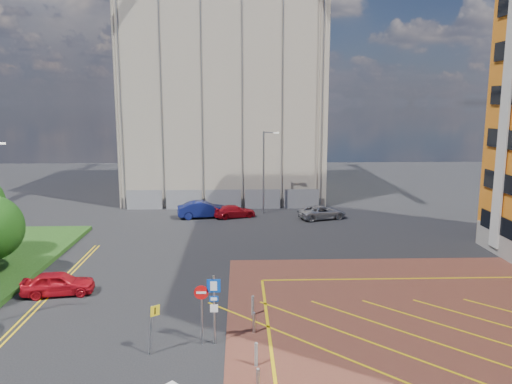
{
  "coord_description": "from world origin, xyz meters",
  "views": [
    {
      "loc": [
        1.66,
        -19.87,
        10.65
      ],
      "look_at": [
        2.49,
        4.79,
        6.24
      ],
      "focal_mm": 35.0,
      "sensor_mm": 36.0,
      "label": 1
    }
  ],
  "objects_px": {
    "car_silver_back": "(322,212)",
    "sign_cluster": "(209,303)",
    "car_blue_back": "(203,209)",
    "lamp_back": "(264,169)",
    "car_red_left": "(58,283)",
    "warning_sign": "(152,323)",
    "car_red_back": "(234,211)"
  },
  "relations": [
    {
      "from": "warning_sign",
      "to": "car_silver_back",
      "type": "relative_size",
      "value": 0.5
    },
    {
      "from": "car_red_left",
      "to": "lamp_back",
      "type": "bearing_deg",
      "value": -40.52
    },
    {
      "from": "car_red_left",
      "to": "car_blue_back",
      "type": "distance_m",
      "value": 20.14
    },
    {
      "from": "lamp_back",
      "to": "car_red_left",
      "type": "distance_m",
      "value": 24.66
    },
    {
      "from": "car_blue_back",
      "to": "car_silver_back",
      "type": "relative_size",
      "value": 1.07
    },
    {
      "from": "car_silver_back",
      "to": "lamp_back",
      "type": "bearing_deg",
      "value": 45.08
    },
    {
      "from": "lamp_back",
      "to": "sign_cluster",
      "type": "distance_m",
      "value": 27.38
    },
    {
      "from": "sign_cluster",
      "to": "warning_sign",
      "type": "xyz_separation_m",
      "value": [
        -2.38,
        -0.86,
        -0.52
      ]
    },
    {
      "from": "warning_sign",
      "to": "car_silver_back",
      "type": "xyz_separation_m",
      "value": [
        11.41,
        25.13,
        -0.81
      ]
    },
    {
      "from": "sign_cluster",
      "to": "car_red_left",
      "type": "xyz_separation_m",
      "value": [
        -8.86,
        6.17,
        -1.28
      ]
    },
    {
      "from": "car_silver_back",
      "to": "sign_cluster",
      "type": "bearing_deg",
      "value": 142.24
    },
    {
      "from": "car_blue_back",
      "to": "car_red_left",
      "type": "bearing_deg",
      "value": 150.37
    },
    {
      "from": "lamp_back",
      "to": "car_red_back",
      "type": "xyz_separation_m",
      "value": [
        -2.91,
        -1.89,
        -3.78
      ]
    },
    {
      "from": "warning_sign",
      "to": "car_blue_back",
      "type": "relative_size",
      "value": 0.47
    },
    {
      "from": "car_red_back",
      "to": "lamp_back",
      "type": "bearing_deg",
      "value": -75.84
    },
    {
      "from": "lamp_back",
      "to": "warning_sign",
      "type": "xyz_separation_m",
      "value": [
        -6.16,
        -27.87,
        -2.93
      ]
    },
    {
      "from": "car_blue_back",
      "to": "sign_cluster",
      "type": "bearing_deg",
      "value": 174.78
    },
    {
      "from": "lamp_back",
      "to": "warning_sign",
      "type": "distance_m",
      "value": 28.7
    },
    {
      "from": "lamp_back",
      "to": "car_red_left",
      "type": "bearing_deg",
      "value": -121.25
    },
    {
      "from": "sign_cluster",
      "to": "car_red_back",
      "type": "height_order",
      "value": "sign_cluster"
    },
    {
      "from": "car_red_left",
      "to": "car_red_back",
      "type": "distance_m",
      "value": 21.31
    },
    {
      "from": "car_red_left",
      "to": "car_silver_back",
      "type": "height_order",
      "value": "car_red_left"
    },
    {
      "from": "car_red_back",
      "to": "warning_sign",
      "type": "bearing_deg",
      "value": 154.07
    },
    {
      "from": "lamp_back",
      "to": "car_blue_back",
      "type": "xyz_separation_m",
      "value": [
        -5.87,
        -1.88,
        -3.58
      ]
    },
    {
      "from": "lamp_back",
      "to": "car_red_left",
      "type": "height_order",
      "value": "lamp_back"
    },
    {
      "from": "car_red_left",
      "to": "car_red_back",
      "type": "relative_size",
      "value": 0.98
    },
    {
      "from": "lamp_back",
      "to": "car_blue_back",
      "type": "height_order",
      "value": "lamp_back"
    },
    {
      "from": "warning_sign",
      "to": "car_red_back",
      "type": "distance_m",
      "value": 26.2
    },
    {
      "from": "warning_sign",
      "to": "car_red_back",
      "type": "bearing_deg",
      "value": 82.87
    },
    {
      "from": "sign_cluster",
      "to": "car_red_back",
      "type": "bearing_deg",
      "value": 88.02
    },
    {
      "from": "sign_cluster",
      "to": "warning_sign",
      "type": "bearing_deg",
      "value": -160.14
    },
    {
      "from": "warning_sign",
      "to": "car_blue_back",
      "type": "distance_m",
      "value": 26.01
    }
  ]
}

